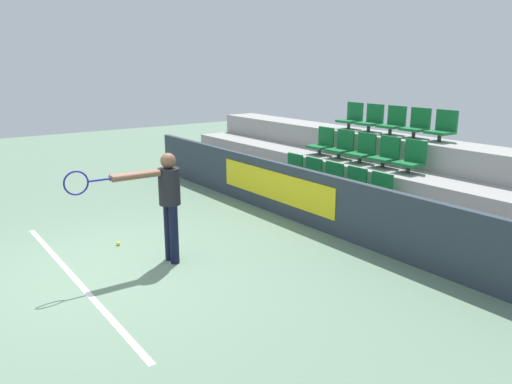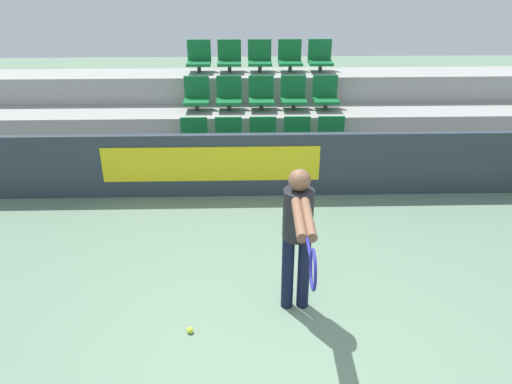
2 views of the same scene
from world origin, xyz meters
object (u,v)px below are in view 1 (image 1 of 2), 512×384
(stadium_chair_4, at_px, (377,192))
(stadium_chair_2, at_px, (330,180))
(stadium_chair_1, at_px, (310,175))
(stadium_chair_12, at_px, (393,122))
(stadium_chair_0, at_px, (291,170))
(tennis_player, at_px, (164,196))
(stadium_chair_8, at_px, (386,154))
(stadium_chair_5, at_px, (322,143))
(stadium_chair_6, at_px, (342,146))
(stadium_chair_13, at_px, (417,125))
(stadium_chair_3, at_px, (353,186))
(stadium_chair_7, at_px, (363,150))
(stadium_chair_9, at_px, (411,159))
(stadium_chair_10, at_px, (351,117))
(tennis_ball, at_px, (118,244))
(stadium_chair_11, at_px, (371,119))
(stadium_chair_14, at_px, (443,128))

(stadium_chair_4, bearing_deg, stadium_chair_2, 180.00)
(stadium_chair_1, height_order, stadium_chair_12, stadium_chair_12)
(stadium_chair_0, relative_size, tennis_player, 0.35)
(stadium_chair_8, bearing_deg, stadium_chair_12, 123.67)
(stadium_chair_5, xyz_separation_m, tennis_player, (1.35, -4.33, -0.21))
(stadium_chair_6, bearing_deg, stadium_chair_4, -26.58)
(stadium_chair_8, height_order, stadium_chair_13, stadium_chair_13)
(stadium_chair_0, distance_m, stadium_chair_3, 1.70)
(stadium_chair_7, distance_m, stadium_chair_9, 1.13)
(stadium_chair_13, bearing_deg, stadium_chair_10, 180.00)
(stadium_chair_5, xyz_separation_m, stadium_chair_7, (1.13, 0.00, 0.00))
(stadium_chair_1, relative_size, tennis_ball, 8.64)
(stadium_chair_4, distance_m, stadium_chair_9, 0.98)
(tennis_player, bearing_deg, stadium_chair_7, 94.07)
(stadium_chair_11, height_order, stadium_chair_13, same)
(stadium_chair_1, bearing_deg, stadium_chair_13, 56.33)
(stadium_chair_0, height_order, stadium_chair_1, same)
(stadium_chair_2, height_order, stadium_chair_14, stadium_chair_14)
(stadium_chair_8, xyz_separation_m, stadium_chair_12, (-0.57, 0.85, 0.48))
(stadium_chair_5, height_order, stadium_chair_11, stadium_chair_11)
(stadium_chair_0, bearing_deg, stadium_chair_9, 20.57)
(stadium_chair_6, bearing_deg, stadium_chair_1, -90.00)
(stadium_chair_9, distance_m, stadium_chair_13, 1.13)
(stadium_chair_3, distance_m, stadium_chair_6, 1.50)
(stadium_chair_0, xyz_separation_m, tennis_ball, (0.24, -3.80, -0.70))
(tennis_ball, bearing_deg, stadium_chair_14, 69.81)
(stadium_chair_2, bearing_deg, stadium_chair_7, 90.00)
(stadium_chair_6, relative_size, stadium_chair_12, 1.00)
(stadium_chair_14, bearing_deg, stadium_chair_0, -143.11)
(stadium_chair_11, relative_size, stadium_chair_14, 1.00)
(stadium_chair_1, xyz_separation_m, stadium_chair_4, (1.70, 0.00, 0.00))
(tennis_player, bearing_deg, stadium_chair_10, 105.82)
(stadium_chair_4, relative_size, stadium_chair_8, 1.00)
(stadium_chair_4, distance_m, stadium_chair_5, 2.47)
(stadium_chair_13, bearing_deg, stadium_chair_9, -56.33)
(stadium_chair_0, height_order, stadium_chair_5, stadium_chair_5)
(stadium_chair_9, height_order, stadium_chair_14, stadium_chair_14)
(stadium_chair_8, bearing_deg, stadium_chair_10, 153.42)
(stadium_chair_5, bearing_deg, stadium_chair_0, -90.00)
(stadium_chair_12, bearing_deg, stadium_chair_2, -90.00)
(stadium_chair_2, bearing_deg, stadium_chair_13, 71.58)
(stadium_chair_6, height_order, stadium_chair_7, same)
(stadium_chair_0, distance_m, stadium_chair_11, 2.04)
(stadium_chair_10, relative_size, stadium_chair_14, 1.00)
(stadium_chair_2, relative_size, stadium_chair_8, 1.00)
(stadium_chair_8, distance_m, stadium_chair_14, 1.13)
(stadium_chair_5, height_order, tennis_ball, stadium_chair_5)
(stadium_chair_10, distance_m, stadium_chair_13, 1.70)
(stadium_chair_13, bearing_deg, stadium_chair_3, -90.00)
(stadium_chair_14, bearing_deg, stadium_chair_13, 180.00)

